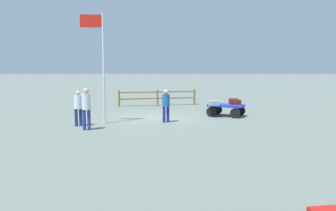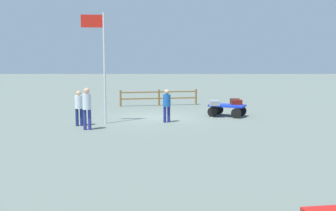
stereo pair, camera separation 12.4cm
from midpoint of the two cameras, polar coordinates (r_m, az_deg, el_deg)
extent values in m
plane|color=slate|center=(20.36, -1.63, -1.73)|extent=(120.00, 120.00, 0.00)
cube|color=#1733CD|center=(20.94, 8.21, 0.00)|extent=(2.06, 1.66, 0.10)
cube|color=#1733CD|center=(21.20, 5.99, 0.12)|extent=(0.47, 0.88, 0.10)
cylinder|color=black|center=(20.68, 6.10, -0.91)|extent=(0.52, 0.33, 0.52)
cylinder|color=black|center=(21.65, 6.97, -0.58)|extent=(0.52, 0.33, 0.52)
cylinder|color=black|center=(20.32, 9.50, -1.10)|extent=(0.52, 0.33, 0.52)
cylinder|color=black|center=(21.30, 10.22, -0.76)|extent=(0.52, 0.33, 0.52)
cube|color=maroon|center=(21.03, 9.55, 0.48)|extent=(0.56, 0.37, 0.25)
cube|color=#3F2D21|center=(21.60, 9.27, 0.67)|extent=(0.57, 0.44, 0.26)
cube|color=#8D939C|center=(20.34, 6.42, 0.32)|extent=(0.52, 0.36, 0.25)
cube|color=gray|center=(20.65, 6.34, 0.43)|extent=(0.48, 0.36, 0.26)
cylinder|color=navy|center=(18.78, -0.20, -1.28)|extent=(0.14, 0.14, 0.76)
cylinder|color=navy|center=(18.71, -0.77, -1.31)|extent=(0.14, 0.14, 0.76)
cylinder|color=#1D57A5|center=(18.66, -0.49, 0.74)|extent=(0.46, 0.46, 0.58)
sphere|color=tan|center=(18.62, -0.49, 1.97)|extent=(0.23, 0.23, 0.23)
cylinder|color=navy|center=(17.07, -11.54, -2.03)|extent=(0.14, 0.14, 0.87)
cylinder|color=navy|center=(17.10, -12.21, -2.03)|extent=(0.14, 0.14, 0.87)
cylinder|color=silver|center=(16.99, -11.94, 0.53)|extent=(0.39, 0.39, 0.66)
sphere|color=tan|center=(16.95, -11.97, 2.07)|extent=(0.25, 0.25, 0.25)
cylinder|color=navy|center=(18.20, -12.68, -1.66)|extent=(0.14, 0.14, 0.78)
cylinder|color=navy|center=(18.17, -13.30, -1.69)|extent=(0.14, 0.14, 0.78)
cylinder|color=silver|center=(18.10, -13.05, 0.47)|extent=(0.47, 0.47, 0.58)
sphere|color=tan|center=(18.06, -13.08, 1.73)|extent=(0.21, 0.21, 0.21)
cylinder|color=silver|center=(18.46, -9.46, 5.25)|extent=(0.10, 0.10, 5.10)
cube|color=red|center=(18.63, -11.27, 11.88)|extent=(0.98, 0.12, 0.58)
cylinder|color=brown|center=(26.04, 3.69, 1.26)|extent=(0.12, 0.12, 1.04)
cylinder|color=brown|center=(25.48, -1.67, 1.15)|extent=(0.12, 0.12, 1.04)
cylinder|color=brown|center=(25.15, -7.23, 1.03)|extent=(0.12, 0.12, 1.04)
cube|color=brown|center=(25.45, -1.68, 1.97)|extent=(4.86, 1.08, 0.08)
cube|color=brown|center=(25.48, -1.67, 1.03)|extent=(4.86, 1.08, 0.08)
camera|label=1|loc=(0.06, -90.25, -0.03)|focal=42.22mm
camera|label=2|loc=(0.06, 89.75, 0.03)|focal=42.22mm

